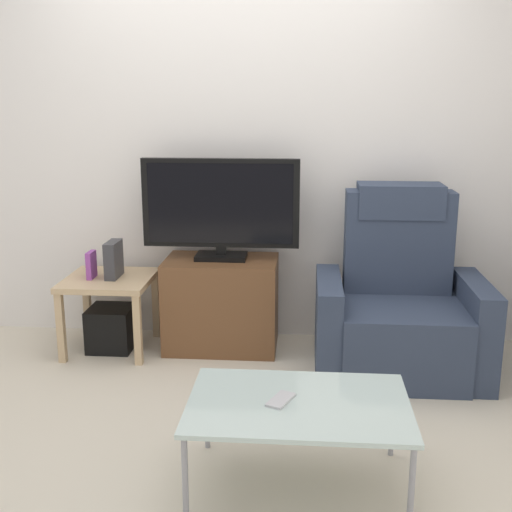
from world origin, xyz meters
name	(u,v)px	position (x,y,z in m)	size (l,w,h in m)	color
ground_plane	(215,407)	(0.00, 0.00, 0.00)	(6.40, 6.40, 0.00)	beige
wall_back	(237,142)	(0.00, 1.13, 1.30)	(6.40, 0.06, 2.60)	silver
tv_stand	(222,303)	(-0.08, 0.84, 0.30)	(0.71, 0.45, 0.59)	brown
television	(221,207)	(-0.08, 0.86, 0.92)	(0.98, 0.20, 0.63)	black
recliner_armchair	(399,308)	(1.02, 0.61, 0.37)	(0.98, 0.78, 1.08)	#2D384C
side_table	(109,289)	(-0.78, 0.76, 0.40)	(0.54, 0.54, 0.48)	tan
subwoofer_box	(112,328)	(-0.78, 0.76, 0.14)	(0.28, 0.28, 0.28)	black
book_upright	(91,265)	(-0.88, 0.74, 0.56)	(0.03, 0.12, 0.17)	purple
game_console	(114,259)	(-0.75, 0.77, 0.59)	(0.07, 0.20, 0.23)	#333338
coffee_table	(299,407)	(0.44, -0.66, 0.36)	(0.90, 0.60, 0.38)	#B2C6C1
cell_phone	(281,400)	(0.37, -0.66, 0.39)	(0.07, 0.15, 0.01)	#B7B7BC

